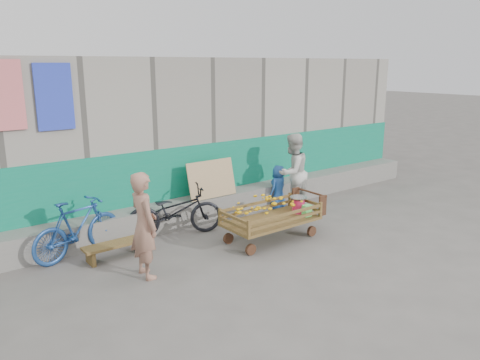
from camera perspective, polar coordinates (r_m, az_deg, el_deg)
ground at (r=7.13m, az=4.75°, el=-9.91°), size 80.00×80.00×0.00m
building_wall at (r=9.99m, az=-10.89°, el=5.58°), size 12.00×3.50×3.00m
banana_cart at (r=7.77m, az=3.68°, el=-3.83°), size 1.76×0.81×0.75m
bench at (r=7.42m, az=-14.88°, el=-7.86°), size 0.99×0.30×0.25m
vendor_man at (r=6.53m, az=-11.63°, el=-5.42°), size 0.38×0.56×1.49m
woman at (r=9.38m, az=6.41°, el=0.94°), size 0.85×0.71×1.56m
child at (r=9.52m, az=4.69°, el=-0.87°), size 0.50×0.39×0.90m
bicycle_dark at (r=8.11m, az=-7.95°, el=-3.78°), size 1.73×1.09×0.86m
bicycle_blue at (r=7.56m, az=-19.18°, el=-5.55°), size 1.58×0.81×0.91m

